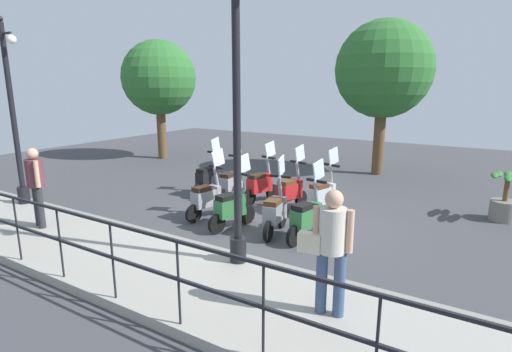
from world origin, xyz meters
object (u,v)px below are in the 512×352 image
Objects in this scene: lamp_post_near at (237,132)px; scooter_near_1 at (275,211)px; lamp_post_far at (14,125)px; scooter_near_2 at (232,206)px; tree_large at (159,78)px; scooter_far_1 at (291,191)px; scooter_far_2 at (261,184)px; potted_palm at (505,201)px; scooter_near_0 at (307,216)px; scooter_far_3 at (231,183)px; scooter_far_0 at (323,195)px; tree_distant at (384,70)px; scooter_near_3 at (208,197)px; scooter_far_4 at (208,177)px; pedestrian_distant at (36,181)px; pedestrian_with_bag at (330,243)px.

scooter_near_1 is at bearing 8.51° from lamp_post_near.
scooter_near_2 is (1.51, -5.03, -1.54)m from lamp_post_far.
tree_large is at bearing 67.57° from scooter_near_2.
scooter_far_2 is at bearing 89.12° from scooter_far_1.
potted_palm is at bearing -98.15° from tree_large.
scooter_far_1 is 0.96m from scooter_far_2.
scooter_near_0 is 1.00× the size of scooter_far_3.
scooter_far_0 and scooter_far_3 have the same top height.
lamp_post_near is 10.72m from tree_large.
scooter_near_2 is (-0.22, 1.59, 0.00)m from scooter_near_0.
scooter_near_0 is at bearing -152.47° from scooter_far_0.
scooter_near_1 and scooter_far_0 have the same top height.
lamp_post_far is 0.86× the size of tree_distant.
scooter_near_3 reaches higher than potted_palm.
scooter_near_3 is (0.04, 2.43, 0.00)m from scooter_near_0.
lamp_post_near is 1.01× the size of tree_large.
scooter_near_0 is 1.89m from scooter_far_1.
scooter_far_0 is 1.73m from scooter_far_2.
scooter_far_2 is 1.59m from scooter_far_4.
pedestrian_distant is 1.03× the size of scooter_near_1.
scooter_near_2 is at bearing -96.35° from scooter_near_3.
pedestrian_distant is 3.43m from scooter_near_3.
scooter_near_0 is 1.61m from scooter_near_2.
scooter_near_3 is 1.00× the size of scooter_far_0.
scooter_near_1 is (1.70, 0.25, -1.76)m from lamp_post_near.
scooter_far_2 reaches higher than potted_palm.
scooter_far_3 is (-1.87, 5.99, 0.04)m from potted_palm.
lamp_post_far is 7.01m from scooter_near_0.
tree_distant is (9.06, -4.27, 2.30)m from pedestrian_distant.
scooter_near_0 is 2.44m from scooter_near_3.
scooter_near_0 is at bearing -75.38° from lamp_post_far.
scooter_near_0 is at bearing -13.74° from lamp_post_near.
scooter_far_3 is (-0.07, 1.67, 0.00)m from scooter_far_1.
scooter_near_3 is (2.44, 3.80, -0.60)m from pedestrian_with_bag.
scooter_far_3 is (-0.27, 0.73, 0.00)m from scooter_far_2.
tree_distant is at bearing 0.09° from lamp_post_near.
lamp_post_far is at bearing 143.40° from tree_distant.
potted_palm is at bearing -39.45° from scooter_near_2.
pedestrian_distant is at bearing -110.86° from lamp_post_far.
pedestrian_with_bag is 1.03× the size of scooter_near_2.
lamp_post_near is 3.76m from scooter_far_1.
scooter_near_3 is at bearing 156.30° from pedestrian_distant.
pedestrian_with_bag is 0.34× the size of tree_large.
scooter_near_1 is at bearing -63.72° from scooter_near_2.
scooter_near_1 is (2.37, 2.04, -0.60)m from pedestrian_with_bag.
scooter_near_3 is (1.77, 2.01, -1.76)m from lamp_post_near.
scooter_far_4 is at bearing 147.30° from tree_distant.
scooter_near_2 is at bearing 161.21° from scooter_far_0.
pedestrian_distant is at bearing 139.72° from scooter_near_2.
pedestrian_with_bag is 12.68m from tree_large.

